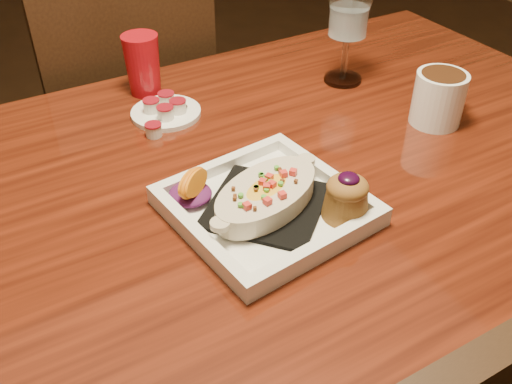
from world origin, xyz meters
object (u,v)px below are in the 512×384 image
plate (275,201)px  goblet (349,17)px  saucer (166,111)px  chair_far (129,131)px  red_tumbler (143,65)px  coffee_mug (440,96)px  table (245,223)px

plate → goblet: bearing=34.0°
saucer → plate: bearing=-86.0°
chair_far → goblet: bearing=128.7°
plate → saucer: (-0.02, 0.35, -0.01)m
chair_far → plate: size_ratio=3.28×
plate → red_tumbler: bearing=86.1°
coffee_mug → red_tumbler: bearing=127.1°
table → plate: 0.16m
table → plate: size_ratio=5.29×
table → saucer: saucer is taller
chair_far → red_tumbler: size_ratio=7.81×
chair_far → goblet: size_ratio=4.76×
coffee_mug → goblet: (-0.05, 0.22, 0.08)m
plate → red_tumbler: red_tumbler is taller
plate → red_tumbler: size_ratio=2.38×
coffee_mug → saucer: 0.50m
saucer → goblet: bearing=-7.3°
table → plate: bearing=-93.8°
table → red_tumbler: size_ratio=12.60×
table → coffee_mug: coffee_mug is taller
chair_far → plate: 0.78m
red_tumbler → plate: bearing=-87.3°
saucer → red_tumbler: 0.12m
table → red_tumbler: (-0.03, 0.36, 0.16)m
chair_far → red_tumbler: 0.41m
coffee_mug → saucer: coffee_mug is taller
table → saucer: bearing=97.2°
plate → coffee_mug: 0.41m
saucer → coffee_mug: bearing=-32.4°
red_tumbler → goblet: bearing=-22.9°
table → chair_far: chair_far is taller
coffee_mug → red_tumbler: size_ratio=1.09×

